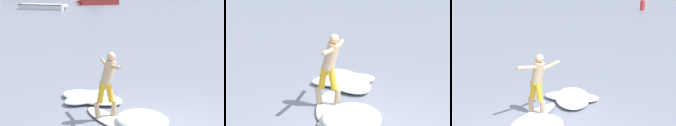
{
  "view_description": "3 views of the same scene",
  "coord_description": "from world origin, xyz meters",
  "views": [
    {
      "loc": [
        -3.55,
        -7.83,
        3.57
      ],
      "look_at": [
        -0.65,
        2.09,
        1.18
      ],
      "focal_mm": 60.0,
      "sensor_mm": 36.0,
      "label": 1
    },
    {
      "loc": [
        1.29,
        -6.61,
        3.63
      ],
      "look_at": [
        -1.28,
        2.06,
        0.7
      ],
      "focal_mm": 60.0,
      "sensor_mm": 36.0,
      "label": 2
    },
    {
      "loc": [
        4.69,
        -4.65,
        3.4
      ],
      "look_at": [
        -1.71,
        2.64,
        1.08
      ],
      "focal_mm": 50.0,
      "sensor_mm": 36.0,
      "label": 3
    }
  ],
  "objects": [
    {
      "name": "surfboard",
      "position": [
        -1.17,
        0.85,
        0.04
      ],
      "size": [
        0.93,
        2.0,
        0.22
      ],
      "color": "white",
      "rests_on": "ground"
    },
    {
      "name": "channel_marker_buoy",
      "position": [
        -19.33,
        41.78,
        0.88
      ],
      "size": [
        0.74,
        0.74,
        1.97
      ],
      "color": "red",
      "rests_on": "ground"
    },
    {
      "name": "surfer",
      "position": [
        -1.11,
        0.89,
        1.05
      ],
      "size": [
        0.62,
        1.56,
        1.66
      ],
      "color": "tan",
      "rests_on": "surfboard"
    },
    {
      "name": "wave_foam_beside",
      "position": [
        -0.43,
        0.2,
        0.16
      ],
      "size": [
        1.54,
        1.64,
        0.32
      ],
      "color": "white",
      "rests_on": "ground"
    },
    {
      "name": "wave_foam_at_nose",
      "position": [
        -1.17,
        2.43,
        0.1
      ],
      "size": [
        2.12,
        2.21,
        0.2
      ],
      "color": "white",
      "rests_on": "ground"
    },
    {
      "name": "wave_foam_at_tail",
      "position": [
        -1.24,
        2.47,
        0.1
      ],
      "size": [
        1.93,
        1.54,
        0.2
      ],
      "color": "white",
      "rests_on": "ground"
    }
  ]
}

